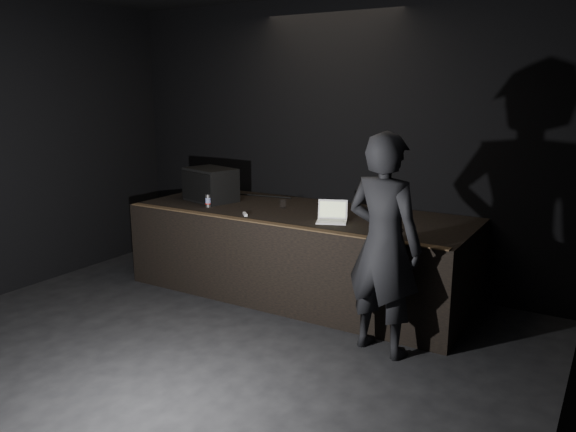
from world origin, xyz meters
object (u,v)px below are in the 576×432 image
Objects in this scene: stage_riser at (299,252)px; beer_can at (208,201)px; stage_monitor at (210,185)px; laptop at (332,216)px; person at (384,245)px.

beer_can is at bearing -160.97° from stage_riser.
laptop is (1.84, -0.21, -0.15)m from stage_monitor.
laptop is (0.56, -0.26, 0.56)m from stage_riser.
person reaches higher than stage_monitor.
person is (1.42, -0.95, 0.52)m from stage_riser.
stage_monitor is at bearing 151.38° from laptop.
stage_riser is at bearing 132.64° from laptop.
beer_can is (-1.62, -0.11, 0.02)m from laptop.
laptop reaches higher than beer_can.
stage_riser is 1.95× the size of person.
person reaches higher than stage_riser.
person is at bearing -33.76° from stage_riser.
laptop is 2.61× the size of beer_can.
stage_monitor reaches higher than stage_riser.
person is at bearing -2.97° from stage_monitor.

